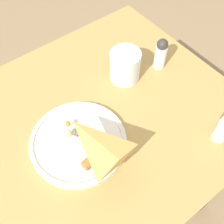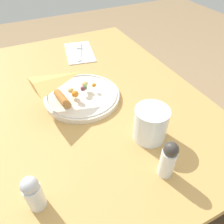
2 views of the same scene
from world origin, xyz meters
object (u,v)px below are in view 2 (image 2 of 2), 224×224
at_px(plate_pizza, 82,95).
at_px(salt_shaker, 33,193).
at_px(butter_knife, 79,50).
at_px(milk_glass, 150,125).
at_px(napkin_folded, 79,52).
at_px(dining_table, 93,118).
at_px(pepper_shaker, 168,159).

height_order(plate_pizza, salt_shaker, salt_shaker).
xyz_separation_m(plate_pizza, butter_knife, (-0.32, 0.11, -0.01)).
bearing_deg(plate_pizza, butter_knife, 161.90).
xyz_separation_m(milk_glass, napkin_folded, (-0.55, -0.01, -0.04)).
bearing_deg(dining_table, plate_pizza, -67.60).
distance_m(dining_table, butter_knife, 0.34).
bearing_deg(milk_glass, butter_knife, -179.74).
height_order(plate_pizza, napkin_folded, plate_pizza).
bearing_deg(napkin_folded, dining_table, -12.25).
relative_size(salt_shaker, pepper_shaker, 0.90).
relative_size(dining_table, butter_knife, 5.83).
bearing_deg(milk_glass, pepper_shaker, -14.54).
xyz_separation_m(butter_knife, salt_shaker, (0.62, -0.31, 0.04)).
bearing_deg(butter_knife, salt_shaker, -7.54).
xyz_separation_m(milk_glass, butter_knife, (-0.56, -0.00, -0.04)).
xyz_separation_m(salt_shaker, pepper_shaker, (0.05, 0.29, 0.01)).
height_order(salt_shaker, pepper_shaker, pepper_shaker).
bearing_deg(napkin_folded, plate_pizza, -18.08).
distance_m(plate_pizza, pepper_shaker, 0.36).
relative_size(napkin_folded, pepper_shaker, 2.11).
height_order(milk_glass, pepper_shaker, pepper_shaker).
bearing_deg(salt_shaker, napkin_folded, 153.24).
relative_size(napkin_folded, salt_shaker, 2.33).
bearing_deg(napkin_folded, pepper_shaker, -2.09).
bearing_deg(butter_knife, milk_glass, 19.39).
distance_m(napkin_folded, salt_shaker, 0.69).
bearing_deg(salt_shaker, butter_knife, 153.33).
bearing_deg(napkin_folded, salt_shaker, -26.76).
height_order(dining_table, salt_shaker, salt_shaker).
bearing_deg(pepper_shaker, salt_shaker, -100.65).
height_order(dining_table, pepper_shaker, pepper_shaker).
bearing_deg(salt_shaker, plate_pizza, 145.38).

